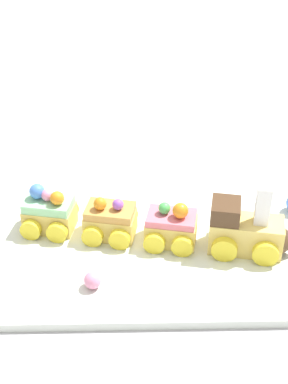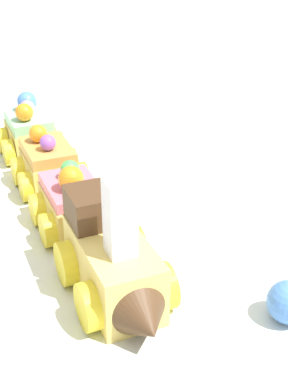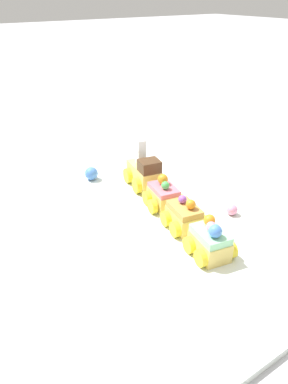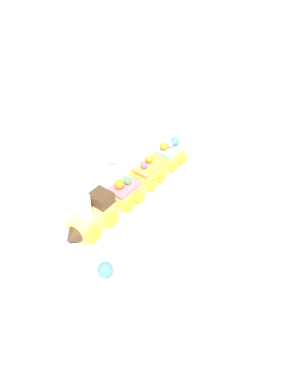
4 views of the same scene
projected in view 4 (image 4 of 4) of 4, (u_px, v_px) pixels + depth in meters
ground_plane at (140, 206)px, 0.84m from camera, size 10.00×10.00×0.00m
display_board at (140, 204)px, 0.84m from camera, size 0.71×0.37×0.01m
cake_train_locomotive at (91, 219)px, 0.76m from camera, size 0.13×0.08×0.10m
cake_car_strawberry at (124, 193)px, 0.83m from camera, size 0.08×0.08×0.07m
cake_car_caramel at (148, 173)px, 0.88m from camera, size 0.08×0.08×0.06m
cake_car_mint at (169, 154)px, 0.93m from camera, size 0.08×0.08×0.07m
gumball_blue at (105, 270)px, 0.68m from camera, size 0.03×0.03×0.03m
gumball_pink at (112, 160)px, 0.93m from camera, size 0.02×0.02×0.02m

